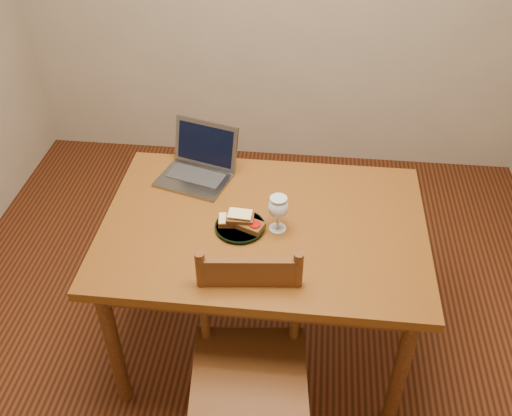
# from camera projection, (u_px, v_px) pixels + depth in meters

# --- Properties ---
(floor) EXTENTS (3.20, 3.20, 0.02)m
(floor) POSITION_uv_depth(u_px,v_px,m) (247.00, 336.00, 2.79)
(floor) COLOR black
(floor) RESTS_ON ground
(table) EXTENTS (1.30, 0.90, 0.74)m
(table) POSITION_uv_depth(u_px,v_px,m) (264.00, 239.00, 2.34)
(table) COLOR #4C2A0C
(table) RESTS_ON floor
(chair) EXTENTS (0.46, 0.44, 0.45)m
(chair) POSITION_uv_depth(u_px,v_px,m) (249.00, 359.00, 2.09)
(chair) COLOR #3B1A0C
(chair) RESTS_ON floor
(plate) EXTENTS (0.20, 0.20, 0.02)m
(plate) POSITION_uv_depth(u_px,v_px,m) (240.00, 227.00, 2.26)
(plate) COLOR black
(plate) RESTS_ON table
(sandwich_cheese) EXTENTS (0.11, 0.07, 0.03)m
(sandwich_cheese) POSITION_uv_depth(u_px,v_px,m) (232.00, 220.00, 2.26)
(sandwich_cheese) COLOR #381E0C
(sandwich_cheese) RESTS_ON plate
(sandwich_tomato) EXTENTS (0.13, 0.11, 0.03)m
(sandwich_tomato) POSITION_uv_depth(u_px,v_px,m) (249.00, 224.00, 2.23)
(sandwich_tomato) COLOR #381E0C
(sandwich_tomato) RESTS_ON plate
(sandwich_top) EXTENTS (0.11, 0.06, 0.03)m
(sandwich_top) POSITION_uv_depth(u_px,v_px,m) (240.00, 217.00, 2.23)
(sandwich_top) COLOR #381E0C
(sandwich_top) RESTS_ON plate
(milk_glass) EXTENTS (0.08, 0.08, 0.16)m
(milk_glass) POSITION_uv_depth(u_px,v_px,m) (278.00, 214.00, 2.22)
(milk_glass) COLOR white
(milk_glass) RESTS_ON table
(laptop) EXTENTS (0.36, 0.35, 0.22)m
(laptop) POSITION_uv_depth(u_px,v_px,m) (199.00, 163.00, 2.52)
(laptop) COLOR slate
(laptop) RESTS_ON table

